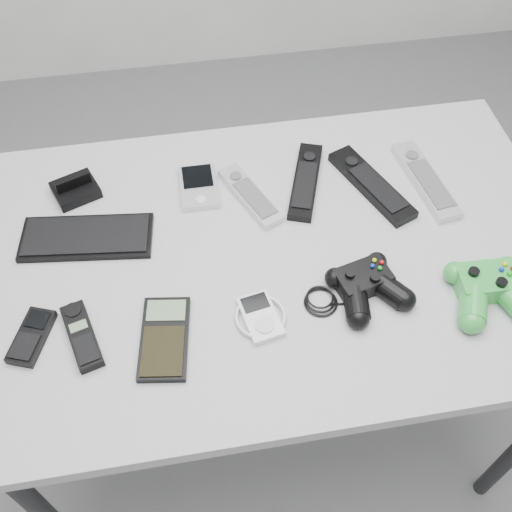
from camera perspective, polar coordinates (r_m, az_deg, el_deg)
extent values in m
plane|color=slate|center=(1.95, -1.45, -12.30)|extent=(3.50, 3.50, 0.00)
cube|color=gray|center=(1.23, 2.16, 0.15)|extent=(1.21, 0.78, 0.03)
cylinder|color=black|center=(1.79, -17.98, -1.68)|extent=(0.04, 0.04, 0.78)
cylinder|color=black|center=(1.89, 16.42, 2.82)|extent=(0.04, 0.04, 0.78)
cube|color=black|center=(1.28, -15.82, 1.76)|extent=(0.28, 0.14, 0.02)
cube|color=black|center=(1.36, -16.92, 6.42)|extent=(0.12, 0.11, 0.05)
cube|color=silver|center=(1.33, -5.48, 6.61)|extent=(0.08, 0.13, 0.02)
cube|color=silver|center=(1.30, -0.58, 5.84)|extent=(0.12, 0.20, 0.02)
cube|color=black|center=(1.34, 4.75, 7.17)|extent=(0.12, 0.23, 0.02)
cube|color=black|center=(1.35, 10.95, 6.74)|extent=(0.15, 0.25, 0.02)
cube|color=silver|center=(1.39, 15.85, 7.02)|extent=(0.09, 0.24, 0.02)
cube|color=black|center=(1.17, -20.61, -7.17)|extent=(0.09, 0.13, 0.02)
cube|color=black|center=(1.14, -16.26, -7.30)|extent=(0.08, 0.15, 0.02)
cube|color=black|center=(1.11, -8.71, -7.72)|extent=(0.11, 0.18, 0.02)
cube|color=silver|center=(1.12, 0.42, -5.79)|extent=(0.11, 0.12, 0.02)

